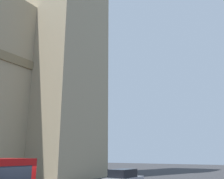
{
  "coord_description": "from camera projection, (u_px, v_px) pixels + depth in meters",
  "views": [
    {
      "loc": [
        -8.24,
        -10.24,
        3.08
      ],
      "look_at": [
        12.71,
        3.5,
        9.71
      ],
      "focal_mm": 39.75,
      "sensor_mm": 36.0,
      "label": 1
    }
  ],
  "objects": []
}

